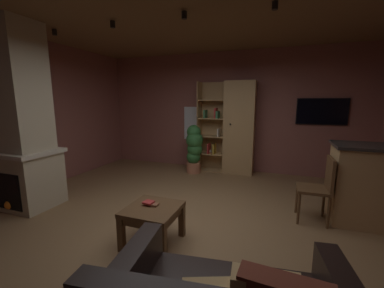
% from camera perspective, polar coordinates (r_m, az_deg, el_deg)
% --- Properties ---
extents(floor, '(6.18, 5.86, 0.02)m').
position_cam_1_polar(floor, '(3.49, -2.35, -18.56)').
color(floor, olive).
rests_on(floor, ground).
extents(wall_back, '(6.30, 0.06, 2.80)m').
position_cam_1_polar(wall_back, '(5.91, 8.52, 7.44)').
color(wall_back, '#8E544C').
rests_on(wall_back, ground).
extents(wall_left, '(0.06, 5.86, 2.80)m').
position_cam_1_polar(wall_left, '(5.14, -36.86, 5.17)').
color(wall_left, '#8E544C').
rests_on(wall_left, ground).
extents(ceiling, '(6.18, 5.86, 0.02)m').
position_cam_1_polar(ceiling, '(3.27, -2.77, 30.65)').
color(ceiling, brown).
extents(window_pane_back, '(0.75, 0.01, 0.82)m').
position_cam_1_polar(window_pane_back, '(6.09, 1.45, 4.89)').
color(window_pane_back, white).
extents(stone_fireplace, '(0.92, 0.77, 2.80)m').
position_cam_1_polar(stone_fireplace, '(4.53, -35.32, 3.22)').
color(stone_fireplace, '#BCAD8E').
rests_on(stone_fireplace, ground).
extents(bookshelf_cabinet, '(1.31, 0.41, 2.11)m').
position_cam_1_polar(bookshelf_cabinet, '(5.63, 10.23, 3.62)').
color(bookshelf_cabinet, tan).
rests_on(bookshelf_cabinet, ground).
extents(coffee_table, '(0.59, 0.60, 0.45)m').
position_cam_1_polar(coffee_table, '(2.96, -9.23, -16.13)').
color(coffee_table, brown).
rests_on(coffee_table, ground).
extents(table_book_0, '(0.11, 0.09, 0.02)m').
position_cam_1_polar(table_book_0, '(2.95, -9.04, -14.00)').
color(table_book_0, brown).
rests_on(table_book_0, coffee_table).
extents(table_book_1, '(0.13, 0.12, 0.02)m').
position_cam_1_polar(table_book_1, '(2.97, -10.26, -13.40)').
color(table_book_1, '#B22D2D').
rests_on(table_book_1, coffee_table).
extents(dining_chair, '(0.43, 0.43, 0.92)m').
position_cam_1_polar(dining_chair, '(3.78, 28.00, -8.55)').
color(dining_chair, brown).
rests_on(dining_chair, ground).
extents(potted_floor_plant, '(0.40, 0.40, 1.13)m').
position_cam_1_polar(potted_floor_plant, '(5.60, 0.52, -0.77)').
color(potted_floor_plant, '#B77051').
rests_on(potted_floor_plant, ground).
extents(wall_mounted_tv, '(0.99, 0.06, 0.56)m').
position_cam_1_polar(wall_mounted_tv, '(5.79, 28.32, 6.76)').
color(wall_mounted_tv, black).
extents(track_light_spot_0, '(0.07, 0.07, 0.09)m').
position_cam_1_polar(track_light_spot_0, '(4.71, -29.75, 21.95)').
color(track_light_spot_0, black).
extents(track_light_spot_1, '(0.07, 0.07, 0.09)m').
position_cam_1_polar(track_light_spot_1, '(3.96, -18.24, 25.28)').
color(track_light_spot_1, black).
extents(track_light_spot_2, '(0.07, 0.07, 0.09)m').
position_cam_1_polar(track_light_spot_2, '(3.45, -1.85, 28.16)').
color(track_light_spot_2, black).
extents(track_light_spot_3, '(0.07, 0.07, 0.09)m').
position_cam_1_polar(track_light_spot_3, '(3.28, 19.02, 28.57)').
color(track_light_spot_3, black).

